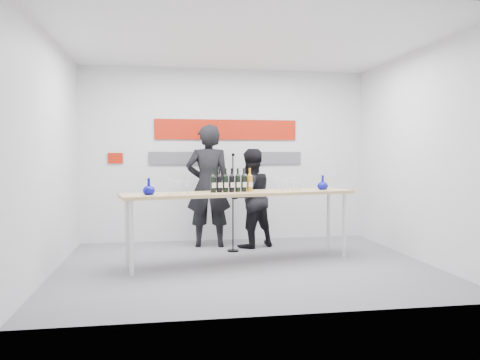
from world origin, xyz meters
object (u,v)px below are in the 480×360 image
object	(u,v)px
mic_stand	(233,222)
presenter_left	(208,186)
tasting_table	(241,197)
presenter_right	(250,198)

from	to	relation	value
mic_stand	presenter_left	bearing A→B (deg)	108.12
tasting_table	presenter_right	bearing A→B (deg)	61.46
tasting_table	presenter_right	size ratio (longest dim) A/B	2.09
presenter_left	presenter_right	bearing A→B (deg)	172.66
tasting_table	mic_stand	world-z (taller)	mic_stand
tasting_table	mic_stand	bearing A→B (deg)	79.12
mic_stand	presenter_right	bearing A→B (deg)	23.66
mic_stand	tasting_table	bearing A→B (deg)	-108.07
presenter_left	mic_stand	bearing A→B (deg)	132.58
presenter_right	tasting_table	bearing A→B (deg)	50.13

